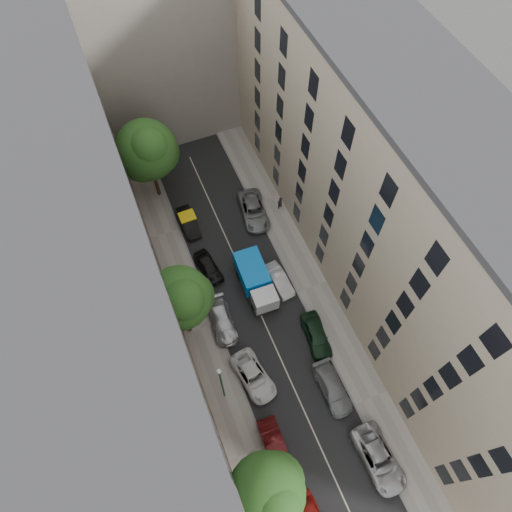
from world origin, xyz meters
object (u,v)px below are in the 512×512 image
tree_mid (181,300)px  lamp_post (221,382)px  car_right_1 (333,388)px  car_left_1 (275,446)px  car_left_4 (208,267)px  car_left_2 (253,376)px  tarp_truck (255,280)px  car_left_5 (188,222)px  car_right_2 (316,335)px  car_right_4 (253,211)px  car_right_3 (279,280)px  car_left_3 (222,321)px  pedestrian (280,203)px  car_right_0 (379,459)px  tree_near (269,494)px  tree_far (148,152)px

tree_mid → lamp_post: tree_mid is taller
car_right_1 → car_left_1: bearing=-160.2°
car_left_4 → car_left_2: bearing=-98.1°
car_left_2 → tarp_truck: bearing=56.9°
car_left_5 → car_right_2: car_right_2 is taller
car_right_4 → tree_mid: bearing=-127.7°
car_left_4 → car_right_3: 6.77m
car_left_3 → pedestrian: bearing=48.4°
tree_mid → car_right_2: bearing=-26.2°
car_left_3 → tree_mid: tree_mid is taller
car_right_4 → car_left_3: bearing=-117.2°
car_right_1 → car_right_3: (0.00, 10.81, -0.04)m
lamp_post → car_right_4: bearing=60.3°
tarp_truck → car_right_0: bearing=-77.6°
car_right_1 → car_right_0: bearing=-82.3°
car_left_2 → tree_near: bearing=-115.3°
lamp_post → car_right_3: bearing=43.2°
car_left_3 → tree_far: size_ratio=0.50×
car_right_2 → car_right_4: car_right_2 is taller
car_left_1 → car_right_4: bearing=74.2°
tree_near → pedestrian: 26.90m
tree_far → lamp_post: size_ratio=1.34×
car_left_5 → pedestrian: pedestrian is taller
car_right_4 → car_right_3: bearing=-87.3°
car_right_2 → tree_far: 22.80m
car_right_0 → tree_mid: 19.27m
car_left_1 → car_right_0: (6.93, -3.87, 0.04)m
tree_near → car_right_1: bearing=32.8°
car_right_2 → pedestrian: (2.80, 14.11, 0.23)m
car_left_1 → lamp_post: bearing=115.7°
pedestrian → tarp_truck: bearing=34.3°
car_left_3 → car_right_4: (7.13, 10.00, 0.05)m
car_right_1 → tarp_truck: bearing=101.3°
car_left_1 → car_right_2: size_ratio=0.97×
car_left_4 → car_right_1: (5.60, -14.61, 0.01)m
car_left_3 → car_right_2: (7.13, -4.40, 0.06)m
car_right_1 → tree_mid: bearing=133.9°
car_left_4 → tree_mid: size_ratio=0.42×
car_right_2 → car_right_3: (-0.80, 6.20, -0.11)m
car_right_1 → car_right_3: bearing=90.2°
pedestrian → tree_mid: bearing=18.1°
tree_far → pedestrian: size_ratio=5.76×
car_left_4 → car_right_4: car_right_4 is taller
tarp_truck → car_left_2: 8.55m
tree_near → lamp_post: tree_near is taller
car_left_2 → car_right_1: size_ratio=1.03×
car_right_3 → pedestrian: pedestrian is taller
car_right_4 → tree_near: size_ratio=0.69×
tarp_truck → car_left_3: (-4.13, -2.20, -0.78)m
tarp_truck → tree_far: tree_far is taller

